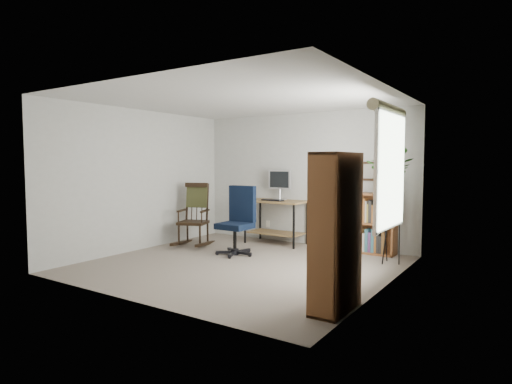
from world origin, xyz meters
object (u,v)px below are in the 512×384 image
Objects in this scene: rocking_chair at (193,214)px; office_chair at (235,220)px; desk at (276,222)px; low_bookshelf at (367,223)px; tall_bookshelf at (336,232)px.

office_chair is at bearing -32.65° from rocking_chair.
desk is 1.68m from low_bookshelf.
office_chair is at bearing -92.87° from desk.
rocking_chair is at bearing 152.95° from tall_bookshelf.
office_chair is 1.12m from rocking_chair.
tall_bookshelf is at bearing -47.95° from rocking_chair.
rocking_chair is 0.71× the size of tall_bookshelf.
rocking_chair reaches higher than office_chair.
rocking_chair is (-1.10, 0.23, 0.00)m from office_chair.
low_bookshelf is (1.74, 1.33, -0.07)m from office_chair.
tall_bookshelf reaches higher than desk.
rocking_chair is 3.92m from tall_bookshelf.
tall_bookshelf is (2.33, -2.76, 0.40)m from desk.
low_bookshelf is at bearing 102.85° from tall_bookshelf.
rocking_chair reaches higher than low_bookshelf.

